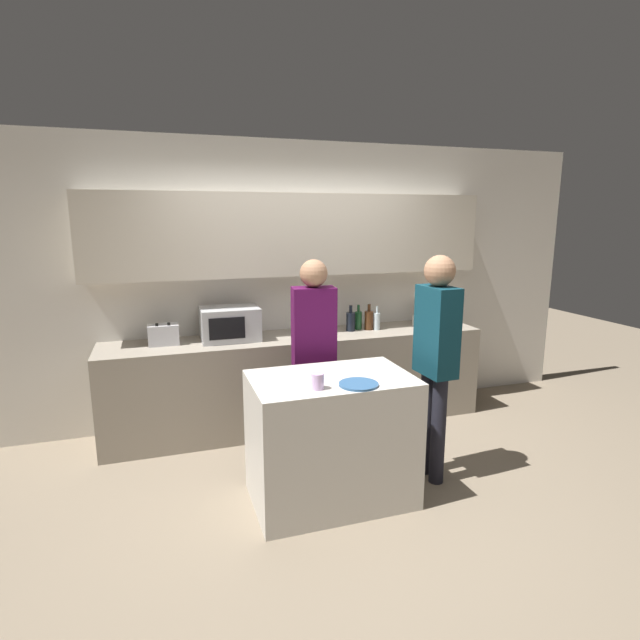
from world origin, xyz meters
name	(u,v)px	position (x,y,z in m)	size (l,w,h in m)	color
ground_plane	(352,497)	(0.00, 0.00, 0.00)	(14.00, 14.00, 0.00)	#7F705B
back_wall	(291,264)	(0.00, 1.66, 1.54)	(6.40, 0.40, 2.70)	silver
back_counter	(299,380)	(0.00, 1.39, 0.44)	(3.60, 0.62, 0.89)	gray
kitchen_island	(331,439)	(-0.15, 0.05, 0.46)	(1.11, 0.70, 0.91)	beige
microwave	(230,324)	(-0.64, 1.44, 1.04)	(0.52, 0.39, 0.30)	#B7BABC
toaster	(163,335)	(-1.22, 1.44, 0.98)	(0.26, 0.16, 0.18)	silver
potted_plant	(419,307)	(1.30, 1.44, 1.08)	(0.14, 0.14, 0.39)	silver
bottle_0	(351,321)	(0.54, 1.43, 0.98)	(0.09, 0.09, 0.26)	black
bottle_1	(358,320)	(0.64, 1.47, 0.98)	(0.07, 0.07, 0.25)	#194723
bottle_2	(369,320)	(0.73, 1.42, 0.98)	(0.09, 0.09, 0.26)	#472814
bottle_3	(377,321)	(0.81, 1.39, 0.97)	(0.06, 0.06, 0.23)	silver
plate_on_island	(359,384)	(-0.04, -0.17, 0.92)	(0.26, 0.26, 0.01)	#2D5684
cup_0	(318,381)	(-0.31, -0.15, 0.96)	(0.08, 0.08, 0.10)	#D0ACDF
person_left	(436,349)	(0.69, 0.09, 1.03)	(0.23, 0.35, 1.72)	black
person_center	(314,344)	(-0.08, 0.66, 0.99)	(0.36, 0.23, 1.67)	black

